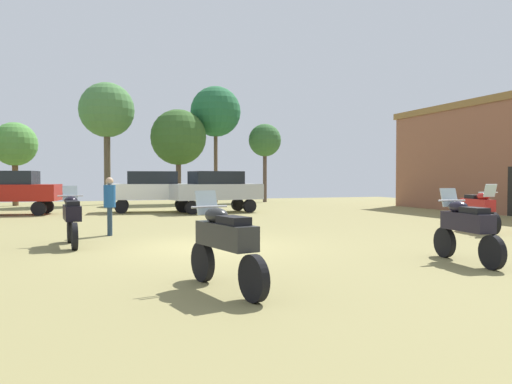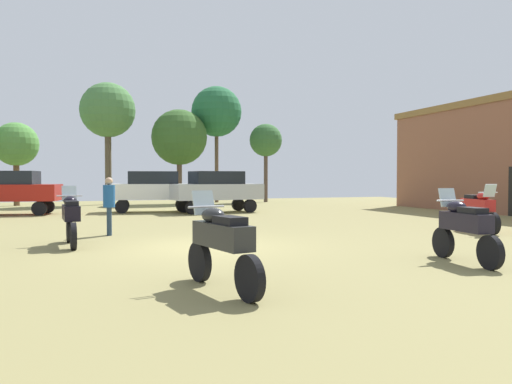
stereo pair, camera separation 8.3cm
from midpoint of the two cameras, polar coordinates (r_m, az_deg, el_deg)
name	(u,v)px [view 1 (the left image)]	position (r m, az deg, el deg)	size (l,w,h in m)	color
ground_plane	(206,248)	(12.28, -5.90, -6.34)	(44.00, 52.00, 0.02)	olive
motorcycle_1	(72,217)	(13.18, -20.49, -2.67)	(0.62, 2.14, 1.48)	black
motorcycle_3	(225,242)	(7.51, -3.91, -5.72)	(0.74, 2.23, 1.49)	black
motorcycle_4	(466,227)	(10.73, 22.69, -3.68)	(0.62, 2.11, 1.48)	black
motorcycle_6	(478,208)	(17.03, 23.92, -1.70)	(0.75, 2.28, 1.50)	black
car_1	(152,188)	(25.04, -11.86, 0.42)	(4.47, 2.24, 2.00)	black
car_3	(9,189)	(25.27, -26.54, 0.29)	(4.54, 2.50, 2.00)	black
car_4	(216,188)	(24.19, -4.70, 0.41)	(4.47, 2.27, 2.00)	black
person_1	(110,202)	(15.19, -16.55, -1.06)	(0.36, 0.36, 1.70)	#24374A
tree_2	(265,141)	(34.62, 0.95, 5.86)	(2.25, 2.25, 5.41)	#4F3E35
tree_3	(107,111)	(33.03, -16.78, 8.87)	(3.43, 3.43, 7.66)	brown
tree_4	(178,138)	(32.78, -8.95, 6.17)	(3.59, 3.59, 6.10)	brown
tree_7	(15,145)	(33.33, -25.95, 4.88)	(2.62, 2.62, 5.02)	brown
tree_9	(216,112)	(34.45, -4.72, 9.11)	(3.42, 3.42, 7.90)	brown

